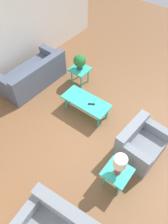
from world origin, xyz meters
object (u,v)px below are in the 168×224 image
object	(u,v)px
side_table_plant	(80,71)
table_lamp	(120,164)
coffee_table	(86,102)
potted_plant	(80,61)
sofa	(33,75)
side_table_lamp	(117,173)
armchair	(140,144)

from	to	relation	value
side_table_plant	table_lamp	xyz separation A→B (m)	(-2.39, 1.91, 0.39)
coffee_table	potted_plant	size ratio (longest dim) A/B	2.73
sofa	potted_plant	size ratio (longest dim) A/B	4.25
side_table_plant	side_table_lamp	distance (m)	3.06
sofa	side_table_lamp	distance (m)	3.54
potted_plant	table_lamp	bearing A→B (deg)	141.36
sofa	side_table_lamp	bearing A→B (deg)	73.63
side_table_lamp	table_lamp	bearing A→B (deg)	0.00
side_table_plant	armchair	bearing A→B (deg)	157.12
sofa	armchair	xyz separation A→B (m)	(-3.38, 0.18, -0.01)
side_table_lamp	table_lamp	size ratio (longest dim) A/B	1.01
coffee_table	potted_plant	bearing A→B (deg)	-44.24
coffee_table	side_table_lamp	bearing A→B (deg)	144.73
armchair	coffee_table	distance (m)	1.59
side_table_plant	potted_plant	distance (m)	0.33
side_table_lamp	sofa	bearing A→B (deg)	-17.79
sofa	side_table_plant	bearing A→B (deg)	131.69
sofa	armchair	world-z (taller)	sofa
coffee_table	table_lamp	distance (m)	1.96
sofa	coffee_table	xyz separation A→B (m)	(-1.80, -0.03, 0.07)
sofa	coffee_table	size ratio (longest dim) A/B	1.56
armchair	potted_plant	size ratio (longest dim) A/B	2.33
armchair	potted_plant	bearing A→B (deg)	70.87
armchair	side_table_plant	xyz separation A→B (m)	(2.40, -1.01, 0.10)
sofa	table_lamp	distance (m)	3.57
sofa	table_lamp	xyz separation A→B (m)	(-3.37, 1.08, 0.49)
armchair	side_table_plant	distance (m)	2.61
sofa	coffee_table	bearing A→B (deg)	92.22
side_table_plant	side_table_lamp	bearing A→B (deg)	141.36
potted_plant	table_lamp	xyz separation A→B (m)	(-2.39, 1.91, 0.06)
armchair	side_table_plant	bearing A→B (deg)	70.87
potted_plant	side_table_lamp	bearing A→B (deg)	141.36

